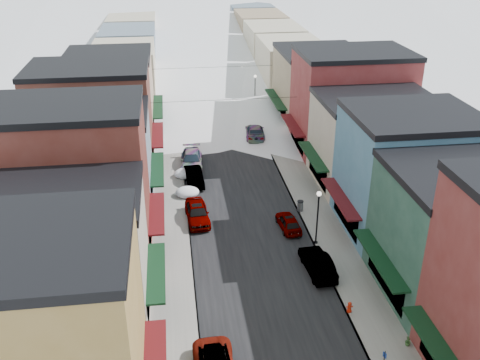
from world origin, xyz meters
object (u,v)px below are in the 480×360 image
object	(u,v)px
car_silver_sedan	(197,213)
car_dark_hatch	(194,177)
car_green_sedan	(318,263)
fire_hydrant	(349,307)
trash_can	(300,206)
streetlamp_near	(318,211)

from	to	relation	value
car_silver_sedan	car_dark_hatch	world-z (taller)	car_silver_sedan
car_green_sedan	fire_hydrant	bearing A→B (deg)	96.35
car_green_sedan	fire_hydrant	xyz separation A→B (m)	(0.90, -4.95, -0.27)
trash_can	streetlamp_near	bearing A→B (deg)	-90.00
car_silver_sedan	car_dark_hatch	bearing A→B (deg)	85.11
fire_hydrant	streetlamp_near	world-z (taller)	streetlamp_near
car_silver_sedan	fire_hydrant	size ratio (longest dim) A/B	6.20
car_green_sedan	fire_hydrant	world-z (taller)	car_green_sedan
trash_can	car_green_sedan	bearing A→B (deg)	-95.53
car_silver_sedan	trash_can	size ratio (longest dim) A/B	4.98
car_green_sedan	trash_can	xyz separation A→B (m)	(0.90, 9.30, -0.13)
car_dark_hatch	fire_hydrant	xyz separation A→B (m)	(9.26, -21.55, -0.24)
car_green_sedan	streetlamp_near	world-z (taller)	streetlamp_near
car_dark_hatch	streetlamp_near	world-z (taller)	streetlamp_near
streetlamp_near	fire_hydrant	bearing A→B (deg)	-90.00
trash_can	streetlamp_near	distance (m)	6.05
car_dark_hatch	car_green_sedan	size ratio (longest dim) A/B	0.96
streetlamp_near	car_dark_hatch	bearing A→B (deg)	125.84
streetlamp_near	trash_can	bearing A→B (deg)	90.00
car_silver_sedan	streetlamp_near	bearing A→B (deg)	-32.31
car_dark_hatch	trash_can	xyz separation A→B (m)	(9.26, -7.29, -0.10)
car_silver_sedan	streetlamp_near	xyz separation A→B (m)	(9.43, -5.16, 2.31)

